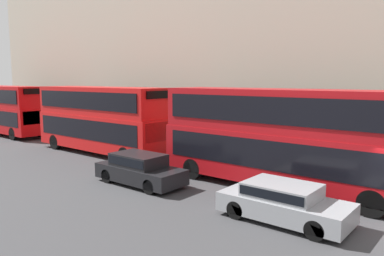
% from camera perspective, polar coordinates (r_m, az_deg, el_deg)
% --- Properties ---
extents(bus_leading, '(2.59, 11.23, 4.37)m').
position_cam_1_polar(bus_leading, '(16.59, 13.48, -1.00)').
color(bus_leading, '#A80F14').
rests_on(bus_leading, ground).
extents(bus_second_in_queue, '(2.59, 10.48, 4.29)m').
position_cam_1_polar(bus_second_in_queue, '(24.74, -13.73, 1.64)').
color(bus_second_in_queue, red).
rests_on(bus_second_in_queue, ground).
extents(bus_third_in_queue, '(2.59, 10.86, 4.19)m').
position_cam_1_polar(bus_third_in_queue, '(36.45, -26.70, 2.79)').
color(bus_third_in_queue, '#B20C0F').
rests_on(bus_third_in_queue, ground).
extents(car_dark_sedan, '(1.90, 4.35, 1.31)m').
position_cam_1_polar(car_dark_sedan, '(13.23, 13.75, -10.77)').
color(car_dark_sedan, gray).
rests_on(car_dark_sedan, ground).
extents(car_hatchback, '(1.77, 4.38, 1.42)m').
position_cam_1_polar(car_hatchback, '(17.33, -8.00, -6.09)').
color(car_hatchback, black).
rests_on(car_hatchback, ground).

